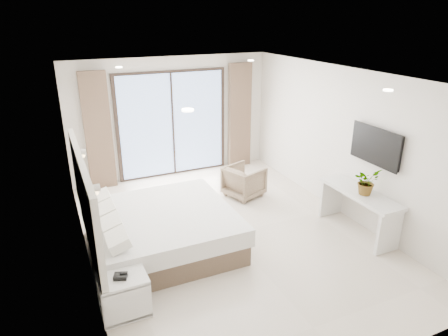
{
  "coord_description": "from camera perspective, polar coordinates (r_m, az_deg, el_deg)",
  "views": [
    {
      "loc": [
        -2.55,
        -5.44,
        3.57
      ],
      "look_at": [
        0.08,
        0.4,
        1.07
      ],
      "focal_mm": 32.0,
      "sensor_mm": 36.0,
      "label": 1
    }
  ],
  "objects": [
    {
      "name": "ground",
      "position": [
        6.99,
        0.75,
        -9.39
      ],
      "size": [
        6.2,
        6.2,
        0.0
      ],
      "primitive_type": "plane",
      "color": "beige",
      "rests_on": "ground"
    },
    {
      "name": "room_shell",
      "position": [
        6.91,
        -3.29,
        4.55
      ],
      "size": [
        4.62,
        6.22,
        2.72
      ],
      "color": "silver",
      "rests_on": "ground"
    },
    {
      "name": "bed",
      "position": [
        6.52,
        -9.04,
        -8.78
      ],
      "size": [
        2.24,
        2.13,
        0.76
      ],
      "color": "brown",
      "rests_on": "ground"
    },
    {
      "name": "nightstand",
      "position": [
        5.39,
        -14.1,
        -17.13
      ],
      "size": [
        0.59,
        0.49,
        0.54
      ],
      "rotation": [
        0.0,
        0.0,
        0.01
      ],
      "color": "silver",
      "rests_on": "ground"
    },
    {
      "name": "phone",
      "position": [
        5.2,
        -14.57,
        -14.75
      ],
      "size": [
        0.19,
        0.17,
        0.05
      ],
      "primitive_type": "cube",
      "rotation": [
        0.0,
        0.0,
        -0.36
      ],
      "color": "black",
      "rests_on": "nightstand"
    },
    {
      "name": "console_desk",
      "position": [
        7.17,
        18.73,
        -4.72
      ],
      "size": [
        0.49,
        1.57,
        0.77
      ],
      "color": "silver",
      "rests_on": "ground"
    },
    {
      "name": "plant",
      "position": [
        6.95,
        19.63,
        -2.18
      ],
      "size": [
        0.46,
        0.5,
        0.35
      ],
      "primitive_type": "imported",
      "rotation": [
        0.0,
        0.0,
        0.13
      ],
      "color": "#33662D",
      "rests_on": "console_desk"
    },
    {
      "name": "armchair",
      "position": [
        8.23,
        2.89,
        -1.71
      ],
      "size": [
        0.84,
        0.86,
        0.71
      ],
      "primitive_type": "imported",
      "rotation": [
        0.0,
        0.0,
        1.92
      ],
      "color": "#948561",
      "rests_on": "ground"
    }
  ]
}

